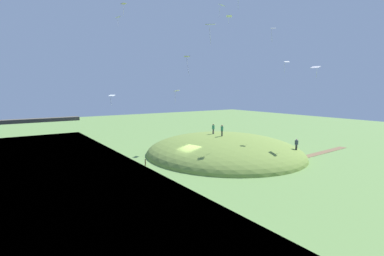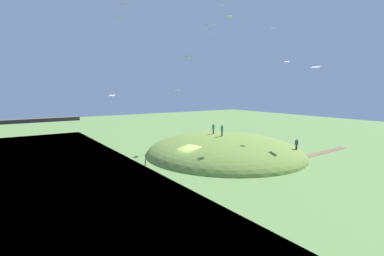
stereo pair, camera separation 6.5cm
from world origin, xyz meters
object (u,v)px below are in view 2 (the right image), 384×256
object	(u,v)px
person_walking_path	(222,129)
kite_1	(316,67)
kite_5	(187,59)
kite_7	(229,17)
person_with_child	(297,143)
kite_9	(287,63)
kite_10	(222,6)
kite_6	(273,30)
mooring_post	(145,162)
kite_4	(112,96)
kite_11	(177,91)
kite_12	(118,18)
kite_8	(124,4)
kite_2	(210,25)
person_watching_kites	(213,128)

from	to	relation	value
person_walking_path	kite_1	world-z (taller)	kite_1
kite_5	kite_7	size ratio (longest dim) A/B	1.63
person_with_child	kite_1	distance (m)	10.75
person_with_child	kite_9	xyz separation A→B (m)	(0.39, 2.58, 11.27)
kite_10	kite_9	bearing A→B (deg)	-65.57
person_with_child	kite_6	size ratio (longest dim) A/B	0.79
kite_6	kite_7	xyz separation A→B (m)	(-3.35, 5.43, 2.39)
mooring_post	kite_9	bearing A→B (deg)	-20.07
person_walking_path	kite_9	size ratio (longest dim) A/B	0.96
kite_4	kite_5	world-z (taller)	kite_5
kite_1	kite_6	bearing A→B (deg)	135.10
person_with_child	kite_4	world-z (taller)	kite_4
kite_9	kite_11	world-z (taller)	kite_9
kite_6	kite_11	distance (m)	16.88
kite_1	kite_12	distance (m)	28.17
kite_1	kite_8	xyz separation A→B (m)	(-19.17, 21.27, 10.26)
kite_6	mooring_post	bearing A→B (deg)	159.60
person_walking_path	kite_2	distance (m)	16.49
kite_6	kite_7	world-z (taller)	kite_7
kite_4	kite_9	xyz separation A→B (m)	(19.96, -17.11, 4.81)
kite_9	person_with_child	bearing A→B (deg)	-98.56
kite_5	kite_7	xyz separation A→B (m)	(11.51, 6.28, 7.31)
kite_6	kite_9	bearing A→B (deg)	-17.53
person_with_child	kite_9	bearing A→B (deg)	143.57
person_walking_path	kite_5	world-z (taller)	kite_5
person_watching_kites	kite_12	distance (m)	21.15
kite_9	kite_2	bearing A→B (deg)	-173.89
person_watching_kites	kite_4	size ratio (longest dim) A/B	0.92
kite_4	kite_7	size ratio (longest dim) A/B	1.36
kite_2	kite_10	bearing A→B (deg)	45.79
kite_5	kite_8	distance (m)	20.54
kite_6	kite_7	distance (m)	6.81
kite_5	kite_12	xyz separation A→B (m)	(-2.97, 12.92, 6.54)
mooring_post	kite_12	bearing A→B (deg)	99.39
person_with_child	kite_7	bearing A→B (deg)	-176.87
kite_9	kite_10	bearing A→B (deg)	114.43
person_with_child	kite_5	world-z (taller)	kite_5
kite_5	kite_6	distance (m)	15.68
kite_12	person_walking_path	bearing A→B (deg)	-29.92
kite_9	kite_10	distance (m)	14.01
kite_5	kite_7	world-z (taller)	kite_7
kite_1	kite_9	distance (m)	3.98
kite_8	mooring_post	world-z (taller)	kite_8
kite_7	kite_8	size ratio (longest dim) A/B	0.69
kite_12	kite_6	bearing A→B (deg)	-34.09
person_with_child	person_watching_kites	bearing A→B (deg)	-175.94
kite_5	mooring_post	xyz separation A→B (m)	(-2.01, 7.13, -12.96)
kite_2	kite_7	xyz separation A→B (m)	(9.46, 7.76, 3.79)
person_walking_path	kite_1	size ratio (longest dim) A/B	1.02
kite_11	person_with_child	bearing A→B (deg)	-54.59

